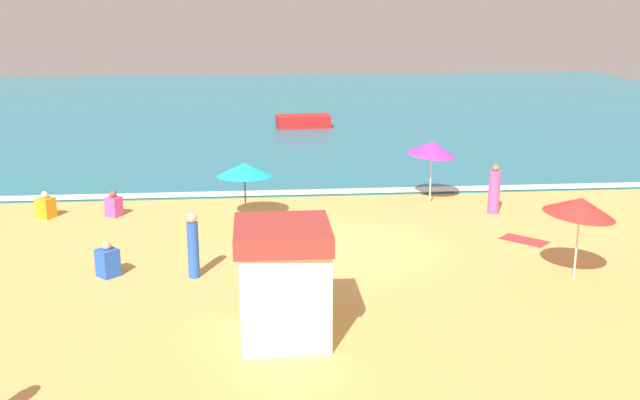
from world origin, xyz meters
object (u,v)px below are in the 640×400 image
object	(u,v)px
beach_umbrella_3	(244,169)
beachgoer_8	(114,205)
lifeguard_cabana	(283,281)
beach_umbrella_5	(432,148)
small_boat_0	(303,121)
beachgoer_5	(494,191)
beachgoer_6	(108,261)
beachgoer_3	(193,245)
beach_umbrella_2	(580,206)
beachgoer_2	(46,207)

from	to	relation	value
beach_umbrella_3	beachgoer_8	size ratio (longest dim) A/B	2.53
lifeguard_cabana	beach_umbrella_5	world-z (taller)	lifeguard_cabana
beachgoer_8	small_boat_0	size ratio (longest dim) A/B	0.29
lifeguard_cabana	beachgoer_5	xyz separation A→B (m)	(7.36, 8.83, -0.51)
lifeguard_cabana	beachgoer_8	xyz separation A→B (m)	(-5.19, 9.53, -0.90)
beach_umbrella_5	beachgoer_6	world-z (taller)	beach_umbrella_5
beachgoer_6	beachgoer_8	distance (m)	5.62
lifeguard_cabana	beach_umbrella_5	distance (m)	11.73
beachgoer_8	beachgoer_6	bearing A→B (deg)	-81.49
beach_umbrella_5	beachgoer_3	xyz separation A→B (m)	(-7.70, -6.60, -1.07)
beach_umbrella_3	beachgoer_5	distance (m)	8.29
beach_umbrella_3	small_boat_0	distance (m)	17.43
beachgoer_3	beachgoer_8	bearing A→B (deg)	117.61
beachgoer_6	small_boat_0	distance (m)	22.86
lifeguard_cabana	beachgoer_5	world-z (taller)	lifeguard_cabana
beach_umbrella_2	beachgoer_5	bearing A→B (deg)	91.48
beach_umbrella_3	small_boat_0	size ratio (longest dim) A/B	0.74
beachgoer_8	beachgoer_2	bearing A→B (deg)	179.74
beachgoer_2	lifeguard_cabana	bearing A→B (deg)	-52.31
lifeguard_cabana	beachgoer_3	distance (m)	4.30
beachgoer_3	beachgoer_2	bearing A→B (deg)	131.84
beachgoer_3	beachgoer_6	distance (m)	2.28
beachgoer_2	small_boat_0	xyz separation A→B (m)	(9.49, 16.35, 0.06)
lifeguard_cabana	beach_umbrella_3	size ratio (longest dim) A/B	1.12
beachgoer_3	beachgoer_6	bearing A→B (deg)	173.10
beach_umbrella_2	beach_umbrella_5	world-z (taller)	beach_umbrella_5
beachgoer_8	beach_umbrella_2	bearing A→B (deg)	-28.21
beach_umbrella_3	beachgoer_3	xyz separation A→B (m)	(-1.27, -5.06, -0.81)
small_boat_0	beachgoer_3	bearing A→B (deg)	-100.88
beach_umbrella_2	beachgoer_6	xyz separation A→B (m)	(-11.89, 1.26, -1.53)
beach_umbrella_5	beachgoer_6	size ratio (longest dim) A/B	2.35
beach_umbrella_2	small_boat_0	xyz separation A→B (m)	(-5.40, 23.19, -1.50)
beachgoer_8	small_boat_0	bearing A→B (deg)	65.92
beach_umbrella_3	beachgoer_6	bearing A→B (deg)	-126.04
beach_umbrella_3	beach_umbrella_5	world-z (taller)	beach_umbrella_5
beach_umbrella_2	beachgoer_3	xyz separation A→B (m)	(-9.67, 1.00, -1.07)
lifeguard_cabana	beach_umbrella_5	xyz separation A→B (m)	(5.56, 10.31, 0.66)
lifeguard_cabana	beach_umbrella_5	size ratio (longest dim) A/B	1.11
beachgoer_2	beach_umbrella_3	bearing A→B (deg)	-6.81
lifeguard_cabana	small_boat_0	xyz separation A→B (m)	(2.12, 25.90, -0.84)
beachgoer_3	beachgoer_5	distance (m)	10.80
beach_umbrella_2	beachgoer_5	size ratio (longest dim) A/B	1.36
beachgoer_6	beachgoer_5	bearing A→B (deg)	22.47
beach_umbrella_5	beachgoer_3	distance (m)	10.20
lifeguard_cabana	small_boat_0	size ratio (longest dim) A/B	0.83
beach_umbrella_3	beachgoer_8	bearing A→B (deg)	169.95
lifeguard_cabana	beach_umbrella_3	world-z (taller)	lifeguard_cabana
beach_umbrella_5	beachgoer_2	size ratio (longest dim) A/B	2.52
beach_umbrella_5	small_boat_0	distance (m)	16.03
beach_umbrella_5	beachgoer_6	bearing A→B (deg)	-147.43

